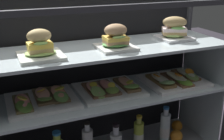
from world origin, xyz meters
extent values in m
cylinder|color=#333338|center=(0.61, 0.20, 0.46)|extent=(0.03, 0.03, 0.91)
cube|color=#333338|center=(0.00, -0.20, 0.90)|extent=(1.23, 0.02, 0.02)
cube|color=black|center=(0.00, 0.21, 0.48)|extent=(1.20, 0.01, 0.87)
cube|color=silver|center=(0.60, 0.00, 0.23)|extent=(0.01, 0.37, 0.37)
cube|color=silver|center=(0.00, 0.00, 0.42)|extent=(1.21, 0.39, 0.01)
cube|color=silver|center=(0.60, 0.00, 0.55)|extent=(0.01, 0.37, 0.23)
cube|color=silver|center=(0.00, 0.00, 0.67)|extent=(1.21, 0.39, 0.01)
cube|color=white|center=(-0.36, -0.05, 0.69)|extent=(0.19, 0.19, 0.02)
ellipsoid|color=#9FCA64|center=(-0.36, -0.05, 0.70)|extent=(0.13, 0.11, 0.02)
cube|color=#E2BF78|center=(-0.36, -0.05, 0.71)|extent=(0.10, 0.08, 0.02)
cube|color=#F7D04B|center=(-0.36, -0.05, 0.74)|extent=(0.11, 0.08, 0.02)
ellipsoid|color=#94C660|center=(-0.36, -0.08, 0.75)|extent=(0.06, 0.03, 0.02)
ellipsoid|color=tan|center=(-0.36, -0.05, 0.78)|extent=(0.11, 0.08, 0.06)
cube|color=white|center=(0.00, -0.04, 0.69)|extent=(0.18, 0.18, 0.01)
ellipsoid|color=#509445|center=(0.00, -0.04, 0.70)|extent=(0.13, 0.11, 0.02)
cube|color=tan|center=(0.00, -0.04, 0.71)|extent=(0.11, 0.09, 0.02)
cube|color=#E5BD4D|center=(0.00, -0.04, 0.73)|extent=(0.11, 0.09, 0.02)
ellipsoid|color=#7CA251|center=(0.00, -0.08, 0.74)|extent=(0.07, 0.03, 0.01)
ellipsoid|color=#9F7A55|center=(0.00, -0.04, 0.77)|extent=(0.12, 0.09, 0.06)
cube|color=white|center=(0.37, 0.01, 0.69)|extent=(0.17, 0.17, 0.02)
ellipsoid|color=#A5CB6B|center=(0.37, 0.01, 0.70)|extent=(0.12, 0.10, 0.02)
cube|color=tan|center=(0.37, 0.01, 0.72)|extent=(0.15, 0.12, 0.02)
cube|color=silver|center=(0.37, 0.01, 0.73)|extent=(0.15, 0.13, 0.02)
ellipsoid|color=#6AAF52|center=(0.37, -0.02, 0.75)|extent=(0.08, 0.06, 0.02)
ellipsoid|color=#A08351|center=(0.37, 0.01, 0.77)|extent=(0.15, 0.13, 0.06)
cube|color=white|center=(-0.36, 0.02, 0.44)|extent=(0.33, 0.29, 0.02)
cube|color=brown|center=(-0.46, 0.00, 0.45)|extent=(0.08, 0.20, 0.01)
ellipsoid|color=#598432|center=(-0.46, -0.06, 0.46)|extent=(0.09, 0.11, 0.03)
ellipsoid|color=#F59788|center=(-0.46, 0.00, 0.47)|extent=(0.07, 0.16, 0.02)
cylinder|color=yellow|center=(-0.45, 0.00, 0.48)|extent=(0.06, 0.06, 0.02)
cube|color=brown|center=(-0.35, 0.04, 0.45)|extent=(0.08, 0.20, 0.01)
ellipsoid|color=olive|center=(-0.35, -0.02, 0.46)|extent=(0.10, 0.12, 0.04)
ellipsoid|color=#E7A38C|center=(-0.35, 0.04, 0.47)|extent=(0.07, 0.16, 0.02)
cylinder|color=yellow|center=(-0.36, 0.05, 0.48)|extent=(0.06, 0.06, 0.02)
cube|color=brown|center=(-0.28, 0.04, 0.45)|extent=(0.08, 0.20, 0.01)
ellipsoid|color=#6A9F49|center=(-0.28, -0.02, 0.46)|extent=(0.07, 0.11, 0.03)
ellipsoid|color=#EAA17D|center=(-0.28, 0.04, 0.47)|extent=(0.07, 0.16, 0.02)
cylinder|color=yellow|center=(-0.27, 0.05, 0.48)|extent=(0.07, 0.07, 0.02)
cube|color=white|center=(-0.01, 0.02, 0.44)|extent=(0.33, 0.29, 0.02)
cube|color=brown|center=(-0.09, 0.02, 0.45)|extent=(0.08, 0.20, 0.01)
ellipsoid|color=#93BF60|center=(-0.09, -0.04, 0.46)|extent=(0.08, 0.11, 0.04)
ellipsoid|color=#E79F90|center=(-0.09, 0.02, 0.46)|extent=(0.07, 0.16, 0.01)
cylinder|color=yellow|center=(-0.09, 0.04, 0.47)|extent=(0.05, 0.05, 0.01)
cube|color=brown|center=(-0.02, 0.02, 0.45)|extent=(0.08, 0.20, 0.01)
ellipsoid|color=#8FBC4B|center=(-0.02, -0.04, 0.47)|extent=(0.09, 0.12, 0.02)
ellipsoid|color=#F59587|center=(-0.02, 0.02, 0.47)|extent=(0.07, 0.16, 0.01)
cylinder|color=yellow|center=(-0.01, -0.01, 0.48)|extent=(0.05, 0.05, 0.02)
cube|color=brown|center=(0.09, 0.02, 0.45)|extent=(0.08, 0.20, 0.02)
ellipsoid|color=#8AC65A|center=(0.09, -0.04, 0.47)|extent=(0.09, 0.12, 0.03)
ellipsoid|color=#E7A27F|center=(0.09, 0.02, 0.47)|extent=(0.07, 0.16, 0.01)
cylinder|color=yellow|center=(0.10, -0.01, 0.48)|extent=(0.05, 0.05, 0.02)
cube|color=white|center=(0.38, -0.01, 0.44)|extent=(0.33, 0.29, 0.02)
cube|color=brown|center=(0.29, -0.01, 0.46)|extent=(0.08, 0.21, 0.02)
ellipsoid|color=#8EC072|center=(0.29, -0.08, 0.47)|extent=(0.09, 0.12, 0.04)
ellipsoid|color=silver|center=(0.29, -0.01, 0.47)|extent=(0.07, 0.17, 0.01)
cylinder|color=orange|center=(0.28, 0.01, 0.48)|extent=(0.04, 0.04, 0.02)
cube|color=brown|center=(0.38, -0.03, 0.45)|extent=(0.08, 0.23, 0.01)
ellipsoid|color=#659B2D|center=(0.38, -0.10, 0.47)|extent=(0.07, 0.12, 0.02)
ellipsoid|color=#F4EFC2|center=(0.38, -0.03, 0.47)|extent=(0.07, 0.18, 0.02)
cylinder|color=orange|center=(0.40, -0.03, 0.48)|extent=(0.05, 0.05, 0.02)
cube|color=brown|center=(0.48, 0.01, 0.45)|extent=(0.08, 0.19, 0.01)
ellipsoid|color=#92B65F|center=(0.48, -0.04, 0.47)|extent=(0.07, 0.10, 0.03)
ellipsoid|color=silver|center=(0.48, 0.01, 0.47)|extent=(0.07, 0.16, 0.02)
cylinder|color=orange|center=(0.48, -0.01, 0.48)|extent=(0.05, 0.05, 0.03)
cylinder|color=#B2CD48|center=(-0.31, 0.00, 0.23)|extent=(0.04, 0.04, 0.05)
cylinder|color=teal|center=(-0.31, 0.00, 0.26)|extent=(0.04, 0.04, 0.01)
cylinder|color=white|center=(-0.14, 0.00, 0.25)|extent=(0.03, 0.03, 0.04)
cylinder|color=black|center=(-0.14, 0.00, 0.28)|extent=(0.03, 0.03, 0.01)
cylinder|color=white|center=(0.01, -0.03, 0.22)|extent=(0.03, 0.03, 0.05)
cylinder|color=black|center=(0.01, -0.03, 0.25)|extent=(0.04, 0.04, 0.02)
cylinder|color=#BBD144|center=(0.17, 0.00, 0.13)|extent=(0.06, 0.06, 0.17)
cylinder|color=white|center=(0.17, 0.00, 0.12)|extent=(0.06, 0.06, 0.05)
cylinder|color=#C1C754|center=(0.17, 0.00, 0.23)|extent=(0.03, 0.03, 0.03)
cylinder|color=gold|center=(0.17, 0.00, 0.25)|extent=(0.03, 0.03, 0.01)
cylinder|color=white|center=(0.34, -0.01, 0.14)|extent=(0.06, 0.06, 0.19)
cylinder|color=silver|center=(0.34, -0.01, 0.12)|extent=(0.06, 0.06, 0.06)
cylinder|color=silver|center=(0.34, -0.01, 0.25)|extent=(0.03, 0.03, 0.04)
cylinder|color=#2F6CB2|center=(0.34, -0.01, 0.28)|extent=(0.03, 0.03, 0.01)
sphere|color=orange|center=(0.42, -0.03, 0.08)|extent=(0.08, 0.08, 0.08)
sphere|color=orange|center=(0.49, 0.08, 0.08)|extent=(0.07, 0.07, 0.07)
camera|label=1|loc=(-0.55, -1.31, 1.06)|focal=47.09mm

